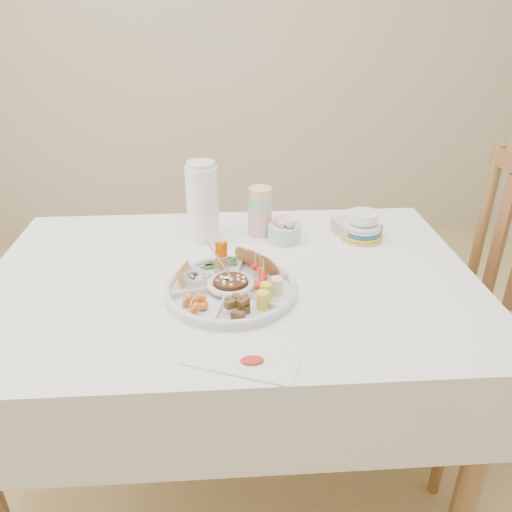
{
  "coord_description": "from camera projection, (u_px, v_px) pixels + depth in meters",
  "views": [
    {
      "loc": [
        -0.01,
        -1.35,
        1.53
      ],
      "look_at": [
        0.08,
        -0.01,
        0.83
      ],
      "focal_mm": 35.0,
      "sensor_mm": 36.0,
      "label": 1
    }
  ],
  "objects": [
    {
      "name": "wall_back",
      "position": [
        222.0,
        29.0,
        3.05
      ],
      "size": [
        4.0,
        0.02,
        2.7
      ],
      "primitive_type": "cube",
      "color": "beige",
      "rests_on": "ground"
    },
    {
      "name": "plate_stack",
      "position": [
        363.0,
        226.0,
        1.77
      ],
      "size": [
        0.19,
        0.19,
        0.09
      ],
      "primitive_type": "cylinder",
      "rotation": [
        0.0,
        0.0,
        -0.3
      ],
      "color": "gold",
      "rests_on": "dining_table"
    },
    {
      "name": "granola_chunks",
      "position": [
        244.0,
        306.0,
        1.33
      ],
      "size": [
        0.11,
        0.11,
        0.04
      ],
      "primitive_type": null,
      "rotation": [
        0.0,
        0.0,
        0.26
      ],
      "color": "#402212",
      "rests_on": "party_tray"
    },
    {
      "name": "cherries",
      "position": [
        198.0,
        301.0,
        1.36
      ],
      "size": [
        0.12,
        0.12,
        0.04
      ],
      "primitive_type": null,
      "rotation": [
        0.0,
        0.0,
        0.26
      ],
      "color": "orange",
      "rests_on": "party_tray"
    },
    {
      "name": "bean_dip",
      "position": [
        231.0,
        284.0,
        1.45
      ],
      "size": [
        0.12,
        0.12,
        0.04
      ],
      "primitive_type": "cylinder",
      "rotation": [
        0.0,
        0.0,
        0.26
      ],
      "color": "brown",
      "rests_on": "party_tray"
    },
    {
      "name": "thermos",
      "position": [
        202.0,
        201.0,
        1.72
      ],
      "size": [
        0.12,
        0.12,
        0.29
      ],
      "primitive_type": "cylinder",
      "rotation": [
        0.0,
        0.0,
        0.09
      ],
      "color": "white",
      "rests_on": "dining_table"
    },
    {
      "name": "flower_bowl",
      "position": [
        284.0,
        229.0,
        1.75
      ],
      "size": [
        0.13,
        0.13,
        0.09
      ],
      "primitive_type": "cylinder",
      "rotation": [
        0.0,
        0.0,
        -0.13
      ],
      "color": "silver",
      "rests_on": "dining_table"
    },
    {
      "name": "napkin_stack",
      "position": [
        356.0,
        227.0,
        1.82
      ],
      "size": [
        0.17,
        0.16,
        0.05
      ],
      "primitive_type": "cube",
      "rotation": [
        0.0,
        0.0,
        0.28
      ],
      "color": "#D2A8AE",
      "rests_on": "dining_table"
    },
    {
      "name": "pita_raisins",
      "position": [
        188.0,
        276.0,
        1.46
      ],
      "size": [
        0.12,
        0.12,
        0.06
      ],
      "primitive_type": null,
      "rotation": [
        0.0,
        0.0,
        0.26
      ],
      "color": "tan",
      "rests_on": "party_tray"
    },
    {
      "name": "placemat",
      "position": [
        239.0,
        363.0,
        1.18
      ],
      "size": [
        0.29,
        0.18,
        0.01
      ],
      "primitive_type": "cube",
      "rotation": [
        0.0,
        0.0,
        -0.37
      ],
      "color": "white",
      "rests_on": "dining_table"
    },
    {
      "name": "floor",
      "position": [
        236.0,
        447.0,
        1.9
      ],
      "size": [
        4.0,
        4.0,
        0.0
      ],
      "primitive_type": "plane",
      "color": "tan",
      "rests_on": "ground"
    },
    {
      "name": "banana_tomato",
      "position": [
        275.0,
        280.0,
        1.41
      ],
      "size": [
        0.14,
        0.14,
        0.09
      ],
      "primitive_type": null,
      "rotation": [
        0.0,
        0.0,
        0.26
      ],
      "color": "#FFF67D",
      "rests_on": "party_tray"
    },
    {
      "name": "cup_stack",
      "position": [
        260.0,
        203.0,
        1.77
      ],
      "size": [
        0.1,
        0.1,
        0.24
      ],
      "primitive_type": "cylinder",
      "rotation": [
        0.0,
        0.0,
        0.16
      ],
      "color": "silver",
      "rests_on": "dining_table"
    },
    {
      "name": "dining_table",
      "position": [
        234.0,
        370.0,
        1.73
      ],
      "size": [
        1.52,
        1.02,
        0.76
      ],
      "primitive_type": "cube",
      "color": "white",
      "rests_on": "floor"
    },
    {
      "name": "tortillas",
      "position": [
        260.0,
        264.0,
        1.53
      ],
      "size": [
        0.14,
        0.14,
        0.07
      ],
      "primitive_type": null,
      "rotation": [
        0.0,
        0.0,
        0.26
      ],
      "color": "olive",
      "rests_on": "party_tray"
    },
    {
      "name": "chair",
      "position": [
        466.0,
        320.0,
        1.71
      ],
      "size": [
        0.58,
        0.58,
        1.09
      ],
      "primitive_type": "cube",
      "rotation": [
        0.0,
        0.0,
        0.32
      ],
      "color": "brown",
      "rests_on": "floor"
    },
    {
      "name": "party_tray",
      "position": [
        231.0,
        286.0,
        1.45
      ],
      "size": [
        0.46,
        0.46,
        0.04
      ],
      "primitive_type": "cylinder",
      "rotation": [
        0.0,
        0.0,
        0.26
      ],
      "color": "silver",
      "rests_on": "dining_table"
    },
    {
      "name": "carrot_cucumber",
      "position": [
        219.0,
        254.0,
        1.54
      ],
      "size": [
        0.12,
        0.12,
        0.09
      ],
      "primitive_type": null,
      "rotation": [
        0.0,
        0.0,
        0.26
      ],
      "color": "#D65B00",
      "rests_on": "party_tray"
    }
  ]
}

